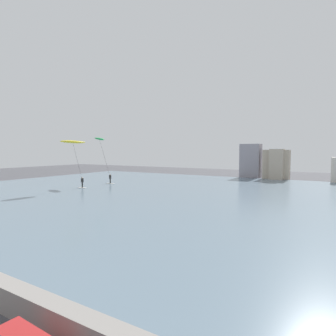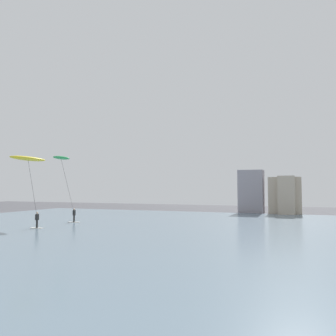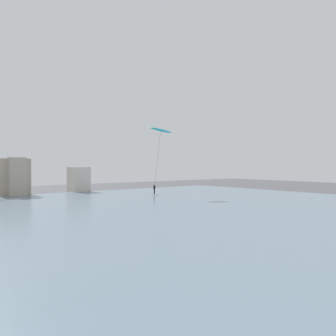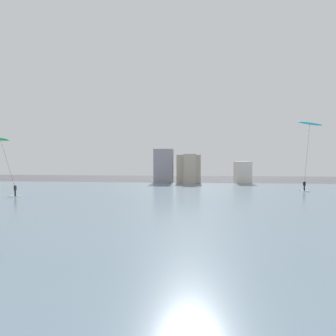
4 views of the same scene
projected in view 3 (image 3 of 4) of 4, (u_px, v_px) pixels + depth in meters
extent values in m
cube|color=slate|center=(72.00, 216.00, 30.47)|extent=(84.00, 52.00, 0.10)
cube|color=#B7A893|center=(13.00, 177.00, 52.13)|extent=(4.97, 2.29, 5.87)
cube|color=#B7A893|center=(17.00, 177.00, 51.38)|extent=(2.53, 2.25, 6.03)
cube|color=beige|center=(79.00, 179.00, 59.12)|extent=(3.24, 3.26, 4.50)
cube|color=silver|center=(154.00, 194.00, 52.82)|extent=(1.16, 1.40, 0.06)
cylinder|color=black|center=(154.00, 192.00, 52.82)|extent=(0.20, 0.20, 0.78)
cube|color=black|center=(154.00, 187.00, 52.81)|extent=(0.40, 0.38, 0.60)
sphere|color=beige|center=(154.00, 185.00, 52.81)|extent=(0.20, 0.20, 0.20)
cylinder|color=#333333|center=(157.00, 160.00, 52.00)|extent=(0.14, 1.90, 9.00)
ellipsoid|color=#28B2C6|center=(161.00, 130.00, 51.20)|extent=(3.45, 2.99, 1.20)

